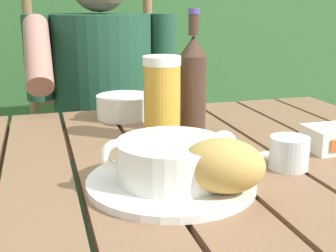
% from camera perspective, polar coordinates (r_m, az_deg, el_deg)
% --- Properties ---
extents(dining_table, '(1.12, 0.94, 0.74)m').
position_cam_1_polar(dining_table, '(0.86, 1.81, -11.07)').
color(dining_table, brown).
rests_on(dining_table, ground_plane).
extents(chair_near_diner, '(0.49, 0.43, 1.04)m').
position_cam_1_polar(chair_near_diner, '(1.73, -8.60, -2.46)').
color(chair_near_diner, brown).
rests_on(chair_near_diner, ground_plane).
extents(person_eating, '(0.48, 0.47, 1.20)m').
position_cam_1_polar(person_eating, '(1.48, -7.98, 2.80)').
color(person_eating, '#1D4631').
rests_on(person_eating, ground_plane).
extents(serving_plate, '(0.27, 0.27, 0.01)m').
position_cam_1_polar(serving_plate, '(0.72, 0.39, -7.05)').
color(serving_plate, white).
rests_on(serving_plate, dining_table).
extents(soup_bowl, '(0.22, 0.17, 0.07)m').
position_cam_1_polar(soup_bowl, '(0.71, 0.39, -4.14)').
color(soup_bowl, white).
rests_on(soup_bowl, serving_plate).
extents(bread_roll, '(0.15, 0.14, 0.08)m').
position_cam_1_polar(bread_roll, '(0.67, 6.90, -4.96)').
color(bread_roll, tan).
rests_on(bread_roll, serving_plate).
extents(beer_glass, '(0.08, 0.08, 0.18)m').
position_cam_1_polar(beer_glass, '(0.94, -0.76, 3.49)').
color(beer_glass, gold).
rests_on(beer_glass, dining_table).
extents(beer_bottle, '(0.06, 0.06, 0.27)m').
position_cam_1_polar(beer_bottle, '(1.00, 3.15, 5.54)').
color(beer_bottle, '#422D22').
rests_on(beer_bottle, dining_table).
extents(water_glass_small, '(0.07, 0.07, 0.06)m').
position_cam_1_polar(water_glass_small, '(0.82, 14.98, -3.26)').
color(water_glass_small, silver).
rests_on(water_glass_small, dining_table).
extents(butter_tub, '(0.11, 0.08, 0.05)m').
position_cam_1_polar(butter_tub, '(0.95, 20.25, -1.46)').
color(butter_tub, white).
rests_on(butter_tub, dining_table).
extents(table_knife, '(0.17, 0.04, 0.01)m').
position_cam_1_polar(table_knife, '(0.84, 8.19, -4.02)').
color(table_knife, silver).
rests_on(table_knife, dining_table).
extents(diner_bowl, '(0.14, 0.14, 0.06)m').
position_cam_1_polar(diner_bowl, '(1.14, -5.50, 2.47)').
color(diner_bowl, white).
rests_on(diner_bowl, dining_table).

